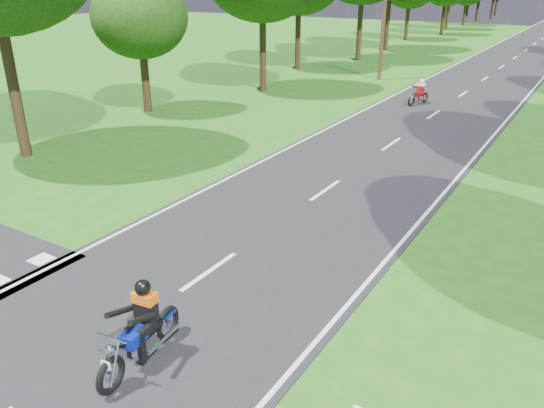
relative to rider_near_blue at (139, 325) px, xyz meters
The scene contains 6 objects.
ground 1.68m from the rider_near_blue, 130.64° to the left, with size 160.00×160.00×0.00m, color #195814.
main_road 51.13m from the rider_near_blue, 91.07° to the left, with size 7.00×140.00×0.02m, color black.
road_markings 49.26m from the rider_near_blue, 91.27° to the left, with size 7.40×140.00×0.01m.
telegraph_pole 30.11m from the rider_near_blue, 103.44° to the left, with size 1.20×0.26×8.00m.
rider_near_blue is the anchor object (origin of this frame).
rider_far_red 23.16m from the rider_near_blue, 95.88° to the left, with size 0.53×1.59×1.32m, color maroon, non-canonical shape.
Camera 1 is at (6.88, -6.30, 6.29)m, focal length 35.00 mm.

